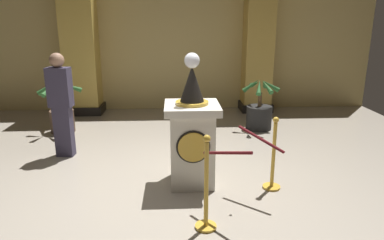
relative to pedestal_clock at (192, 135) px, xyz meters
name	(u,v)px	position (x,y,z in m)	size (l,w,h in m)	color
ground_plane	(170,179)	(-0.31, 0.13, -0.71)	(10.19, 10.19, 0.00)	#9E9384
back_wall	(170,35)	(-0.31, 4.46, 1.16)	(10.19, 0.16, 3.72)	tan
pedestal_clock	(192,135)	(0.00, 0.00, 0.00)	(0.73, 0.73, 1.81)	silver
stanchion_near	(206,196)	(0.09, -1.12, -0.32)	(0.24, 0.24, 1.08)	gold
stanchion_far	(273,164)	(1.08, -0.22, -0.36)	(0.24, 0.24, 1.01)	gold
velvet_rope	(245,146)	(0.59, -0.67, 0.08)	(0.98, 0.98, 0.22)	#591419
column_left	(81,39)	(-2.44, 4.13, 1.07)	(0.92, 0.92, 3.57)	black
column_right	(258,39)	(1.82, 4.13, 1.07)	(0.81, 0.81, 3.57)	black
potted_palm_left	(62,114)	(-2.53, 2.49, -0.33)	(0.88, 0.81, 1.11)	#4C3828
potted_palm_right	(259,113)	(1.54, 2.49, -0.36)	(0.78, 0.75, 1.10)	black
bystander_guest	(61,103)	(-2.08, 1.16, 0.21)	(0.38, 0.25, 1.72)	#383347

